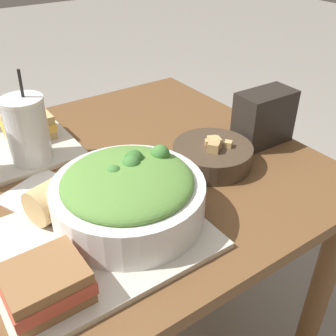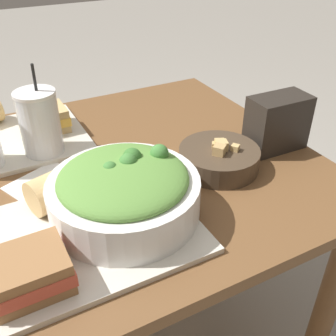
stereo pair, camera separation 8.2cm
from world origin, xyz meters
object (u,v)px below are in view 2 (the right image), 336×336
salad_bowl (124,190)px  baguette_near (67,184)px  sandwich_near (29,272)px  soup_bowl (219,157)px  chip_bag (277,123)px  napkin_folded (42,182)px  sandwich_far (45,119)px  drink_cup_red (40,124)px

salad_bowl → baguette_near: size_ratio=1.74×
sandwich_near → soup_bowl: bearing=18.9°
chip_bag → napkin_folded: bearing=169.7°
sandwich_near → chip_bag: 0.69m
baguette_near → napkin_folded: 0.12m
soup_bowl → sandwich_near: (-0.48, -0.17, 0.02)m
napkin_folded → sandwich_far: bearing=73.7°
salad_bowl → drink_cup_red: (-0.09, 0.32, 0.02)m
sandwich_near → drink_cup_red: size_ratio=0.56×
salad_bowl → sandwich_near: 0.23m
chip_bag → napkin_folded: (-0.58, 0.12, -0.07)m
drink_cup_red → napkin_folded: (-0.04, -0.12, -0.09)m
baguette_near → sandwich_near: bearing=132.4°
baguette_near → chip_bag: (0.54, -0.02, 0.02)m
drink_cup_red → chip_bag: bearing=-23.8°
drink_cup_red → napkin_folded: bearing=-107.5°
chip_bag → drink_cup_red: bearing=157.7°
chip_bag → sandwich_near: bearing=-162.9°
sandwich_near → napkin_folded: sandwich_near is taller
baguette_near → sandwich_far: (0.03, 0.34, -0.01)m
chip_bag → sandwich_far: bearing=146.7°
baguette_near → chip_bag: size_ratio=1.10×
sandwich_near → sandwich_far: (0.15, 0.54, 0.00)m
chip_bag → napkin_folded: 0.60m
baguette_near → drink_cup_red: 0.23m
sandwich_near → chip_bag: (0.66, 0.18, 0.03)m
drink_cup_red → chip_bag: size_ratio=1.46×
soup_bowl → drink_cup_red: drink_cup_red is taller
baguette_near → napkin_folded: size_ratio=0.96×
salad_bowl → napkin_folded: bearing=121.2°
drink_cup_red → napkin_folded: drink_cup_red is taller
sandwich_far → salad_bowl: bearing=-83.5°
napkin_folded → baguette_near: bearing=-70.9°
soup_bowl → sandwich_near: bearing=-160.4°
soup_bowl → sandwich_far: (-0.33, 0.37, 0.02)m
salad_bowl → sandwich_near: size_ratio=2.36×
soup_bowl → baguette_near: bearing=174.9°
soup_bowl → napkin_folded: size_ratio=1.08×
sandwich_near → baguette_near: baguette_near is taller
drink_cup_red → chip_bag: 0.59m
salad_bowl → baguette_near: salad_bowl is taller
salad_bowl → chip_bag: size_ratio=1.92×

